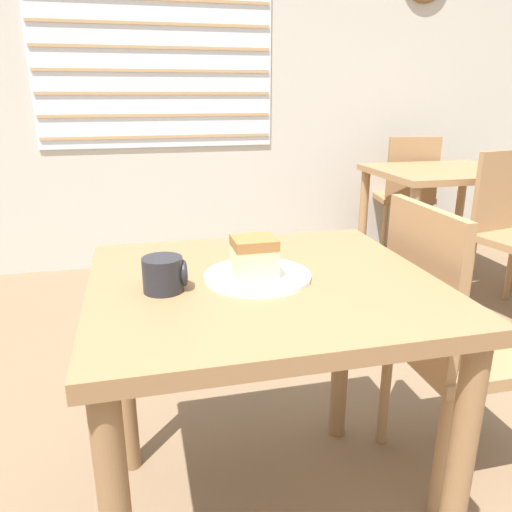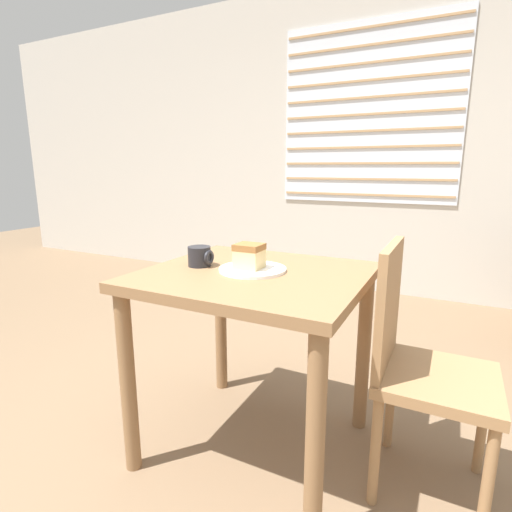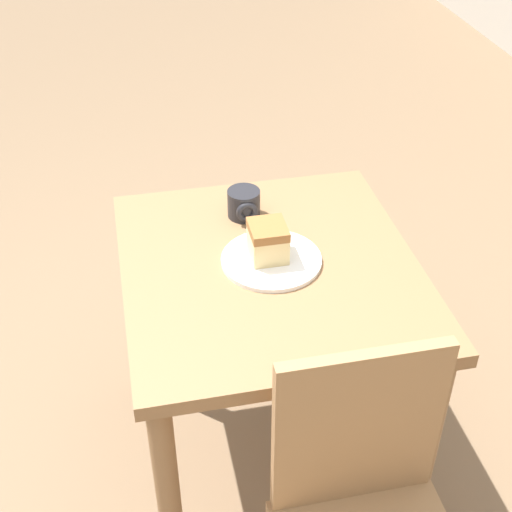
{
  "view_description": "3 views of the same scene",
  "coord_description": "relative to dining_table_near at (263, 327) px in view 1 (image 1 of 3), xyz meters",
  "views": [
    {
      "loc": [
        -0.43,
        -0.6,
        1.22
      ],
      "look_at": [
        -0.16,
        0.5,
        0.84
      ],
      "focal_mm": 35.0,
      "sensor_mm": 36.0,
      "label": 1
    },
    {
      "loc": [
        0.55,
        -0.83,
        1.17
      ],
      "look_at": [
        -0.16,
        0.57,
        0.83
      ],
      "focal_mm": 28.0,
      "sensor_mm": 36.0,
      "label": 2
    },
    {
      "loc": [
        1.31,
        0.18,
        1.91
      ],
      "look_at": [
        -0.13,
        0.48,
        0.81
      ],
      "focal_mm": 50.0,
      "sensor_mm": 36.0,
      "label": 3
    }
  ],
  "objects": [
    {
      "name": "coffee_mug",
      "position": [
        -0.24,
        -0.02,
        0.17
      ],
      "size": [
        0.1,
        0.09,
        0.08
      ],
      "color": "#232328",
      "rests_on": "dining_table_near"
    },
    {
      "name": "dining_table_far",
      "position": [
        1.64,
        1.71,
        -0.02
      ],
      "size": [
        0.87,
        0.74,
        0.75
      ],
      "color": "#9E754C",
      "rests_on": "ground_plane"
    },
    {
      "name": "cake_slice",
      "position": [
        -0.02,
        -0.0,
        0.19
      ],
      "size": [
        0.1,
        0.1,
        0.1
      ],
      "color": "#E5CC89",
      "rests_on": "plate"
    },
    {
      "name": "plate",
      "position": [
        -0.01,
        0.01,
        0.14
      ],
      "size": [
        0.27,
        0.27,
        0.01
      ],
      "color": "white",
      "rests_on": "dining_table_near"
    },
    {
      "name": "chair_near_window",
      "position": [
        0.61,
        0.08,
        -0.15
      ],
      "size": [
        0.4,
        0.4,
        0.91
      ],
      "rotation": [
        0.0,
        0.0,
        1.57
      ],
      "color": "#9E754C",
      "rests_on": "ground_plane"
    },
    {
      "name": "dining_table_near",
      "position": [
        0.0,
        0.0,
        0.0
      ],
      "size": [
        0.85,
        0.77,
        0.77
      ],
      "color": "olive",
      "rests_on": "ground_plane"
    },
    {
      "name": "wall_back",
      "position": [
        0.14,
        2.51,
        0.76
      ],
      "size": [
        10.0,
        0.1,
        2.8
      ],
      "color": "beige",
      "rests_on": "ground_plane"
    },
    {
      "name": "chair_far_opposite",
      "position": [
        1.71,
        2.28,
        -0.15
      ],
      "size": [
        0.47,
        0.47,
        0.91
      ],
      "rotation": [
        0.0,
        0.0,
        2.96
      ],
      "color": "#9E754C",
      "rests_on": "ground_plane"
    }
  ]
}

